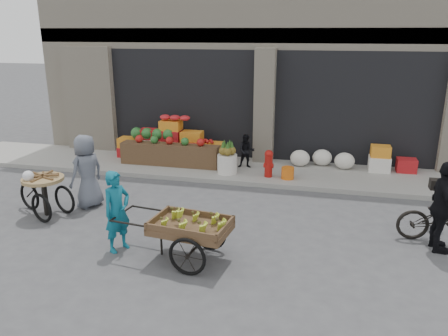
% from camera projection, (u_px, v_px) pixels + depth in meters
% --- Properties ---
extents(ground, '(80.00, 80.00, 0.00)m').
position_uv_depth(ground, '(223.00, 240.00, 8.10)').
color(ground, '#424244').
rests_on(ground, ground).
extents(sidewalk, '(18.00, 2.20, 0.12)m').
position_uv_depth(sidewalk, '(258.00, 171.00, 11.89)').
color(sidewalk, gray).
rests_on(sidewalk, ground).
extents(building, '(14.00, 6.45, 7.00)m').
position_uv_depth(building, '(279.00, 42.00, 14.55)').
color(building, beige).
rests_on(building, ground).
extents(fruit_display, '(3.10, 1.12, 1.24)m').
position_uv_depth(fruit_display, '(175.00, 142.00, 12.51)').
color(fruit_display, '#AE181C').
rests_on(fruit_display, sidewalk).
extents(pineapple_bin, '(0.52, 0.52, 0.50)m').
position_uv_depth(pineapple_bin, '(227.00, 164.00, 11.50)').
color(pineapple_bin, silver).
rests_on(pineapple_bin, sidewalk).
extents(fire_hydrant, '(0.22, 0.22, 0.71)m').
position_uv_depth(fire_hydrant, '(269.00, 162.00, 11.17)').
color(fire_hydrant, '#A5140F').
rests_on(fire_hydrant, sidewalk).
extents(orange_bucket, '(0.32, 0.32, 0.30)m').
position_uv_depth(orange_bucket, '(288.00, 173.00, 11.08)').
color(orange_bucket, orange).
rests_on(orange_bucket, sidewalk).
extents(right_bay_goods, '(3.35, 0.60, 0.70)m').
position_uv_depth(right_bay_goods, '(358.00, 159.00, 11.77)').
color(right_bay_goods, silver).
rests_on(right_bay_goods, sidewalk).
extents(seated_person, '(0.51, 0.43, 0.93)m').
position_uv_depth(seated_person, '(246.00, 151.00, 11.90)').
color(seated_person, black).
rests_on(seated_person, sidewalk).
extents(banana_cart, '(2.27, 1.15, 0.91)m').
position_uv_depth(banana_cart, '(188.00, 224.00, 7.23)').
color(banana_cart, brown).
rests_on(banana_cart, ground).
extents(vendor_woman, '(0.54, 0.63, 1.46)m').
position_uv_depth(vendor_woman, '(117.00, 211.00, 7.56)').
color(vendor_woman, '#0F6179').
rests_on(vendor_woman, ground).
extents(tricycle_cart, '(1.45, 1.07, 0.95)m').
position_uv_depth(tricycle_cart, '(44.00, 190.00, 9.06)').
color(tricycle_cart, '#9E7F51').
rests_on(tricycle_cart, ground).
extents(vendor_grey, '(0.78, 0.93, 1.62)m').
position_uv_depth(vendor_grey, '(87.00, 171.00, 9.46)').
color(vendor_grey, slate).
rests_on(vendor_grey, ground).
extents(bicycle, '(1.75, 0.71, 0.90)m').
position_uv_depth(bicycle, '(446.00, 219.00, 7.94)').
color(bicycle, black).
rests_on(bicycle, ground).
extents(cyclist, '(0.46, 0.98, 1.64)m').
position_uv_depth(cyclist, '(443.00, 207.00, 7.51)').
color(cyclist, black).
rests_on(cyclist, ground).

